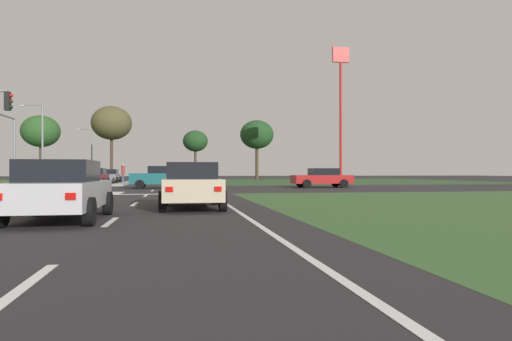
{
  "coord_description": "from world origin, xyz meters",
  "views": [
    {
      "loc": [
        5.07,
        -1.47,
        1.19
      ],
      "look_at": [
        10.08,
        27.16,
        1.28
      ],
      "focal_mm": 31.5,
      "sensor_mm": 36.0,
      "label": 1
    }
  ],
  "objects_px": {
    "car_beige_sixth": "(191,185)",
    "car_grey_second": "(109,176)",
    "treeline_fourth": "(195,141)",
    "treeline_fifth": "(257,135)",
    "traffic_signal_far_left": "(4,135)",
    "fastfood_pole_sign": "(341,86)",
    "car_silver_third": "(61,190)",
    "car_teal_fifth": "(160,177)",
    "car_red_near": "(322,178)",
    "treeline_second": "(41,131)",
    "street_lamp_third": "(40,138)",
    "pedestrian_at_median": "(123,171)",
    "street_lamp_fourth": "(90,150)",
    "treeline_third": "(112,123)",
    "car_maroon_fourth": "(96,176)"
  },
  "relations": [
    {
      "from": "treeline_second",
      "to": "car_silver_third",
      "type": "bearing_deg",
      "value": -73.8
    },
    {
      "from": "traffic_signal_far_left",
      "to": "fastfood_pole_sign",
      "type": "distance_m",
      "value": 31.74
    },
    {
      "from": "treeline_third",
      "to": "traffic_signal_far_left",
      "type": "bearing_deg",
      "value": -97.48
    },
    {
      "from": "street_lamp_fourth",
      "to": "car_grey_second",
      "type": "bearing_deg",
      "value": -75.36
    },
    {
      "from": "car_silver_third",
      "to": "treeline_second",
      "type": "relative_size",
      "value": 0.47
    },
    {
      "from": "car_silver_third",
      "to": "car_teal_fifth",
      "type": "height_order",
      "value": "car_teal_fifth"
    },
    {
      "from": "treeline_third",
      "to": "treeline_fifth",
      "type": "distance_m",
      "value": 20.57
    },
    {
      "from": "car_maroon_fourth",
      "to": "traffic_signal_far_left",
      "type": "distance_m",
      "value": 9.01
    },
    {
      "from": "car_grey_second",
      "to": "car_silver_third",
      "type": "distance_m",
      "value": 39.82
    },
    {
      "from": "car_teal_fifth",
      "to": "car_grey_second",
      "type": "bearing_deg",
      "value": 18.64
    },
    {
      "from": "car_grey_second",
      "to": "car_beige_sixth",
      "type": "relative_size",
      "value": 0.91
    },
    {
      "from": "treeline_second",
      "to": "pedestrian_at_median",
      "type": "bearing_deg",
      "value": -56.42
    },
    {
      "from": "traffic_signal_far_left",
      "to": "street_lamp_third",
      "type": "xyz_separation_m",
      "value": [
        -1.36,
        13.6,
        0.74
      ]
    },
    {
      "from": "pedestrian_at_median",
      "to": "car_beige_sixth",
      "type": "bearing_deg",
      "value": 154.78
    },
    {
      "from": "treeline_fourth",
      "to": "treeline_fifth",
      "type": "xyz_separation_m",
      "value": [
        8.88,
        -3.31,
        0.85
      ]
    },
    {
      "from": "car_teal_fifth",
      "to": "treeline_second",
      "type": "xyz_separation_m",
      "value": [
        -17.14,
        32.14,
        5.87
      ]
    },
    {
      "from": "car_maroon_fourth",
      "to": "treeline_fifth",
      "type": "distance_m",
      "value": 30.07
    },
    {
      "from": "treeline_fifth",
      "to": "pedestrian_at_median",
      "type": "bearing_deg",
      "value": -130.29
    },
    {
      "from": "car_beige_sixth",
      "to": "treeline_fifth",
      "type": "relative_size",
      "value": 0.52
    },
    {
      "from": "traffic_signal_far_left",
      "to": "street_lamp_third",
      "type": "bearing_deg",
      "value": 95.69
    },
    {
      "from": "car_grey_second",
      "to": "street_lamp_third",
      "type": "distance_m",
      "value": 7.89
    },
    {
      "from": "street_lamp_third",
      "to": "treeline_third",
      "type": "height_order",
      "value": "treeline_third"
    },
    {
      "from": "car_silver_third",
      "to": "car_teal_fifth",
      "type": "distance_m",
      "value": 21.44
    },
    {
      "from": "car_beige_sixth",
      "to": "car_grey_second",
      "type": "bearing_deg",
      "value": 102.15
    },
    {
      "from": "street_lamp_third",
      "to": "treeline_fourth",
      "type": "xyz_separation_m",
      "value": [
        16.69,
        18.9,
        1.15
      ]
    },
    {
      "from": "treeline_fourth",
      "to": "traffic_signal_far_left",
      "type": "bearing_deg",
      "value": -115.26
    },
    {
      "from": "car_maroon_fourth",
      "to": "car_teal_fifth",
      "type": "height_order",
      "value": "car_teal_fifth"
    },
    {
      "from": "car_red_near",
      "to": "treeline_fifth",
      "type": "bearing_deg",
      "value": -1.34
    },
    {
      "from": "car_teal_fifth",
      "to": "treeline_third",
      "type": "relative_size",
      "value": 0.41
    },
    {
      "from": "car_grey_second",
      "to": "street_lamp_third",
      "type": "xyz_separation_m",
      "value": [
        -6.66,
        -1.59,
        3.91
      ]
    },
    {
      "from": "fastfood_pole_sign",
      "to": "treeline_fifth",
      "type": "height_order",
      "value": "fastfood_pole_sign"
    },
    {
      "from": "street_lamp_fourth",
      "to": "treeline_fifth",
      "type": "xyz_separation_m",
      "value": [
        25.57,
        -11.49,
        1.98
      ]
    },
    {
      "from": "treeline_third",
      "to": "car_red_near",
      "type": "bearing_deg",
      "value": -58.1
    },
    {
      "from": "car_red_near",
      "to": "street_lamp_fourth",
      "type": "bearing_deg",
      "value": 29.33
    },
    {
      "from": "street_lamp_third",
      "to": "treeline_fourth",
      "type": "distance_m",
      "value": 25.24
    },
    {
      "from": "car_beige_sixth",
      "to": "treeline_fourth",
      "type": "relative_size",
      "value": 0.61
    },
    {
      "from": "pedestrian_at_median",
      "to": "fastfood_pole_sign",
      "type": "xyz_separation_m",
      "value": [
        22.28,
        -0.16,
        8.98
      ]
    },
    {
      "from": "car_maroon_fourth",
      "to": "car_silver_third",
      "type": "bearing_deg",
      "value": 98.29
    },
    {
      "from": "car_maroon_fourth",
      "to": "car_teal_fifth",
      "type": "xyz_separation_m",
      "value": [
        6.09,
        -9.52,
        0.04
      ]
    },
    {
      "from": "car_beige_sixth",
      "to": "treeline_fourth",
      "type": "distance_m",
      "value": 53.89
    },
    {
      "from": "car_red_near",
      "to": "treeline_second",
      "type": "distance_m",
      "value": 44.15
    },
    {
      "from": "car_maroon_fourth",
      "to": "treeline_third",
      "type": "relative_size",
      "value": 0.43
    },
    {
      "from": "street_lamp_fourth",
      "to": "car_red_near",
      "type": "bearing_deg",
      "value": -60.67
    },
    {
      "from": "car_silver_third",
      "to": "car_maroon_fourth",
      "type": "height_order",
      "value": "car_maroon_fourth"
    },
    {
      "from": "car_grey_second",
      "to": "treeline_second",
      "type": "relative_size",
      "value": 0.47
    },
    {
      "from": "car_maroon_fourth",
      "to": "pedestrian_at_median",
      "type": "xyz_separation_m",
      "value": [
        2.08,
        2.84,
        0.5
      ]
    },
    {
      "from": "pedestrian_at_median",
      "to": "treeline_fifth",
      "type": "relative_size",
      "value": 0.21
    },
    {
      "from": "treeline_third",
      "to": "car_beige_sixth",
      "type": "bearing_deg",
      "value": -79.21
    },
    {
      "from": "car_red_near",
      "to": "pedestrian_at_median",
      "type": "relative_size",
      "value": 2.41
    },
    {
      "from": "fastfood_pole_sign",
      "to": "treeline_third",
      "type": "height_order",
      "value": "fastfood_pole_sign"
    }
  ]
}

